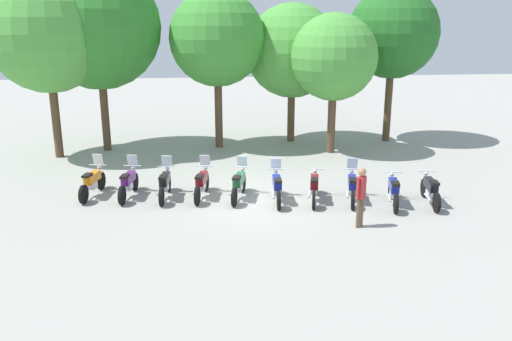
{
  "coord_description": "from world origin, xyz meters",
  "views": [
    {
      "loc": [
        -1.94,
        -16.85,
        5.93
      ],
      "look_at": [
        0.0,
        0.5,
        0.9
      ],
      "focal_mm": 36.72,
      "sensor_mm": 36.0,
      "label": 1
    }
  ],
  "objects_px": {
    "motorcycle_1": "(129,183)",
    "tree_2": "(217,39)",
    "motorcycle_6": "(314,187)",
    "motorcycle_4": "(239,184)",
    "motorcycle_2": "(165,183)",
    "tree_4": "(334,58)",
    "motorcycle_9": "(430,189)",
    "tree_1": "(98,27)",
    "motorcycle_7": "(352,186)",
    "person_0": "(361,192)",
    "tree_0": "(47,34)",
    "tree_3": "(292,51)",
    "motorcycle_5": "(277,187)",
    "motorcycle_3": "(202,183)",
    "motorcycle_8": "(393,190)",
    "motorcycle_0": "(93,182)",
    "tree_5": "(393,33)"
  },
  "relations": [
    {
      "from": "motorcycle_3",
      "to": "motorcycle_8",
      "type": "bearing_deg",
      "value": -91.29
    },
    {
      "from": "motorcycle_9",
      "to": "tree_0",
      "type": "distance_m",
      "value": 16.67
    },
    {
      "from": "tree_1",
      "to": "tree_4",
      "type": "xyz_separation_m",
      "value": [
        10.39,
        -1.61,
        -1.31
      ]
    },
    {
      "from": "motorcycle_3",
      "to": "tree_0",
      "type": "height_order",
      "value": "tree_0"
    },
    {
      "from": "motorcycle_3",
      "to": "tree_5",
      "type": "height_order",
      "value": "tree_5"
    },
    {
      "from": "motorcycle_2",
      "to": "tree_4",
      "type": "xyz_separation_m",
      "value": [
        7.29,
        5.72,
        3.81
      ]
    },
    {
      "from": "person_0",
      "to": "tree_4",
      "type": "height_order",
      "value": "tree_4"
    },
    {
      "from": "motorcycle_4",
      "to": "tree_2",
      "type": "relative_size",
      "value": 0.29
    },
    {
      "from": "tree_3",
      "to": "motorcycle_7",
      "type": "bearing_deg",
      "value": -87.21
    },
    {
      "from": "motorcycle_0",
      "to": "motorcycle_8",
      "type": "relative_size",
      "value": 1.01
    },
    {
      "from": "person_0",
      "to": "tree_3",
      "type": "height_order",
      "value": "tree_3"
    },
    {
      "from": "motorcycle_6",
      "to": "motorcycle_8",
      "type": "height_order",
      "value": "same"
    },
    {
      "from": "person_0",
      "to": "motorcycle_6",
      "type": "bearing_deg",
      "value": 160.69
    },
    {
      "from": "motorcycle_0",
      "to": "motorcycle_8",
      "type": "bearing_deg",
      "value": -89.67
    },
    {
      "from": "motorcycle_4",
      "to": "motorcycle_7",
      "type": "distance_m",
      "value": 3.85
    },
    {
      "from": "motorcycle_1",
      "to": "tree_4",
      "type": "distance_m",
      "value": 10.84
    },
    {
      "from": "motorcycle_2",
      "to": "tree_3",
      "type": "xyz_separation_m",
      "value": [
        5.86,
        8.28,
        3.96
      ]
    },
    {
      "from": "motorcycle_3",
      "to": "person_0",
      "type": "height_order",
      "value": "person_0"
    },
    {
      "from": "motorcycle_2",
      "to": "motorcycle_1",
      "type": "bearing_deg",
      "value": 84.43
    },
    {
      "from": "motorcycle_3",
      "to": "motorcycle_4",
      "type": "distance_m",
      "value": 1.29
    },
    {
      "from": "motorcycle_8",
      "to": "tree_1",
      "type": "height_order",
      "value": "tree_1"
    },
    {
      "from": "motorcycle_2",
      "to": "person_0",
      "type": "xyz_separation_m",
      "value": [
        5.88,
        -3.33,
        0.57
      ]
    },
    {
      "from": "motorcycle_7",
      "to": "tree_3",
      "type": "relative_size",
      "value": 0.32
    },
    {
      "from": "motorcycle_7",
      "to": "tree_1",
      "type": "distance_m",
      "value": 13.6
    },
    {
      "from": "tree_0",
      "to": "tree_3",
      "type": "relative_size",
      "value": 1.17
    },
    {
      "from": "motorcycle_5",
      "to": "motorcycle_6",
      "type": "distance_m",
      "value": 1.27
    },
    {
      "from": "motorcycle_1",
      "to": "motorcycle_3",
      "type": "bearing_deg",
      "value": -87.91
    },
    {
      "from": "motorcycle_2",
      "to": "tree_1",
      "type": "relative_size",
      "value": 0.26
    },
    {
      "from": "motorcycle_5",
      "to": "motorcycle_1",
      "type": "bearing_deg",
      "value": 82.8
    },
    {
      "from": "motorcycle_6",
      "to": "motorcycle_4",
      "type": "bearing_deg",
      "value": 90.91
    },
    {
      "from": "motorcycle_7",
      "to": "tree_3",
      "type": "height_order",
      "value": "tree_3"
    },
    {
      "from": "tree_0",
      "to": "motorcycle_6",
      "type": "bearing_deg",
      "value": -35.22
    },
    {
      "from": "motorcycle_1",
      "to": "tree_2",
      "type": "height_order",
      "value": "tree_2"
    },
    {
      "from": "motorcycle_4",
      "to": "tree_4",
      "type": "height_order",
      "value": "tree_4"
    },
    {
      "from": "person_0",
      "to": "tree_1",
      "type": "distance_m",
      "value": 14.66
    },
    {
      "from": "motorcycle_1",
      "to": "motorcycle_4",
      "type": "relative_size",
      "value": 1.02
    },
    {
      "from": "motorcycle_6",
      "to": "tree_4",
      "type": "xyz_separation_m",
      "value": [
        2.24,
        6.6,
        3.83
      ]
    },
    {
      "from": "motorcycle_7",
      "to": "motorcycle_9",
      "type": "distance_m",
      "value": 2.58
    },
    {
      "from": "motorcycle_9",
      "to": "tree_0",
      "type": "xyz_separation_m",
      "value": [
        -13.87,
        7.85,
        4.87
      ]
    },
    {
      "from": "motorcycle_4",
      "to": "motorcycle_8",
      "type": "relative_size",
      "value": 0.99
    },
    {
      "from": "motorcycle_2",
      "to": "tree_2",
      "type": "bearing_deg",
      "value": -10.99
    },
    {
      "from": "motorcycle_7",
      "to": "person_0",
      "type": "relative_size",
      "value": 1.18
    },
    {
      "from": "motorcycle_3",
      "to": "tree_4",
      "type": "relative_size",
      "value": 0.34
    },
    {
      "from": "person_0",
      "to": "tree_2",
      "type": "xyz_separation_m",
      "value": [
        -3.69,
        10.71,
        4.01
      ]
    },
    {
      "from": "motorcycle_6",
      "to": "motorcycle_0",
      "type": "bearing_deg",
      "value": 93.02
    },
    {
      "from": "tree_5",
      "to": "tree_0",
      "type": "bearing_deg",
      "value": -174.2
    },
    {
      "from": "motorcycle_9",
      "to": "tree_1",
      "type": "relative_size",
      "value": 0.26
    },
    {
      "from": "motorcycle_9",
      "to": "motorcycle_4",
      "type": "bearing_deg",
      "value": 87.74
    },
    {
      "from": "motorcycle_6",
      "to": "motorcycle_7",
      "type": "bearing_deg",
      "value": -84.01
    },
    {
      "from": "motorcycle_1",
      "to": "motorcycle_4",
      "type": "bearing_deg",
      "value": -89.26
    }
  ]
}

